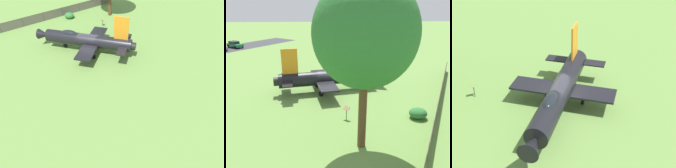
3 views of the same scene
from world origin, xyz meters
The scene contains 3 objects.
ground_plane centered at (0.00, 0.00, 0.00)m, with size 200.00×200.00×0.00m, color #668E42.
display_jet centered at (0.35, 0.07, 1.72)m, with size 13.51×8.48×5.36m.
info_plaque centered at (1.60, -7.21, 0.85)m, with size 0.71×0.69×1.14m.
Camera 3 is at (19.23, 9.77, 15.30)m, focal length 53.60 mm.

